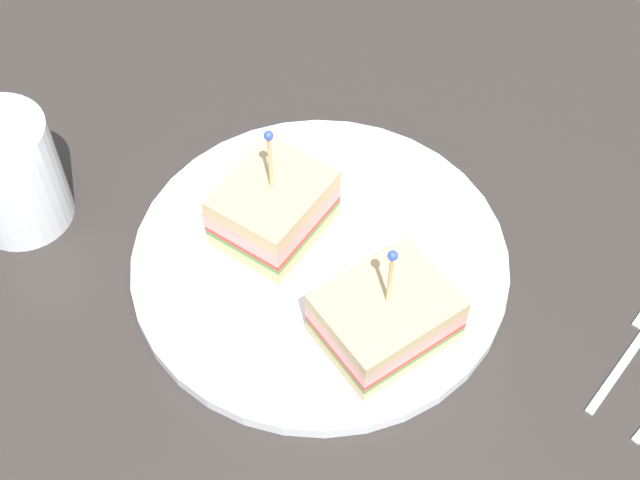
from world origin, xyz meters
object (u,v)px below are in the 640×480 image
at_px(plate, 320,260).
at_px(drink_glass, 12,179).
at_px(sandwich_half_back, 273,208).
at_px(sandwich_half_front, 386,317).

bearing_deg(plate, drink_glass, -58.30).
bearing_deg(plate, sandwich_half_back, -82.58).
height_order(plate, sandwich_half_front, sandwich_half_front).
xyz_separation_m(sandwich_half_front, sandwich_half_back, (-0.01, -0.13, 0.00)).
height_order(plate, sandwich_half_back, sandwich_half_back).
relative_size(plate, drink_glass, 2.98).
distance_m(sandwich_half_back, drink_glass, 0.21).
relative_size(sandwich_half_front, drink_glass, 1.04).
xyz_separation_m(plate, sandwich_half_front, (0.02, 0.08, 0.03)).
height_order(sandwich_half_back, drink_glass, sandwich_half_back).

